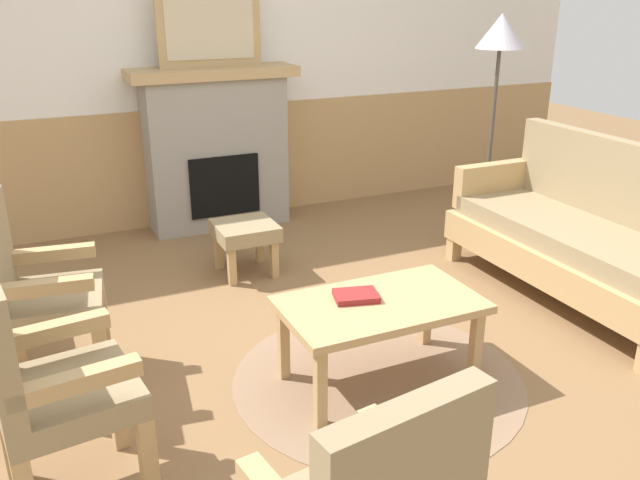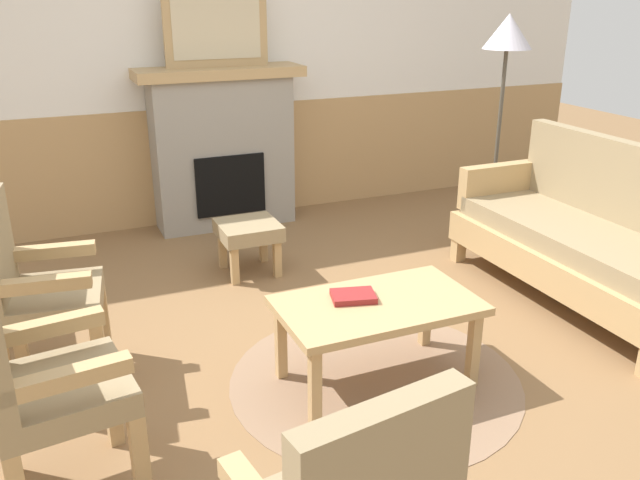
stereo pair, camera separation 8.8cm
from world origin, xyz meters
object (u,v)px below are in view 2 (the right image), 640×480
at_px(armchair_by_window_left, 37,376).
at_px(fireplace, 223,147).
at_px(framed_picture, 216,29).
at_px(book_on_table, 353,296).
at_px(coffee_table, 377,312).
at_px(couch, 588,240).
at_px(armchair_near_fireplace, 31,284).
at_px(floor_lamp_by_couch, 507,46).
at_px(footstool, 249,233).

bearing_deg(armchair_by_window_left, fireplace, 62.61).
relative_size(framed_picture, book_on_table, 3.83).
relative_size(coffee_table, book_on_table, 4.59).
bearing_deg(framed_picture, fireplace, -90.00).
xyz_separation_m(couch, armchair_near_fireplace, (-3.15, 0.30, 0.14)).
bearing_deg(book_on_table, framed_picture, 88.78).
bearing_deg(fireplace, couch, -53.68).
height_order(couch, armchair_by_window_left, same).
bearing_deg(coffee_table, framed_picture, 90.91).
relative_size(framed_picture, coffee_table, 0.83).
bearing_deg(couch, armchair_by_window_left, -169.94).
height_order(fireplace, book_on_table, fireplace).
height_order(book_on_table, armchair_near_fireplace, armchair_near_fireplace).
bearing_deg(framed_picture, floor_lamp_by_couch, -28.45).
distance_m(book_on_table, footstool, 1.50).
bearing_deg(footstool, armchair_by_window_left, -126.96).
bearing_deg(fireplace, armchair_by_window_left, -117.39).
relative_size(book_on_table, floor_lamp_by_couch, 0.12).
xyz_separation_m(framed_picture, floor_lamp_by_couch, (1.91, -1.03, -0.11)).
height_order(footstool, armchair_near_fireplace, armchair_near_fireplace).
bearing_deg(floor_lamp_by_couch, coffee_table, -139.82).
relative_size(couch, footstool, 4.50).
height_order(footstool, armchair_by_window_left, armchair_by_window_left).
distance_m(framed_picture, couch, 3.06).
relative_size(book_on_table, armchair_by_window_left, 0.21).
height_order(coffee_table, floor_lamp_by_couch, floor_lamp_by_couch).
relative_size(footstool, armchair_by_window_left, 0.41).
bearing_deg(couch, armchair_near_fireplace, 174.48).
xyz_separation_m(fireplace, couch, (1.68, -2.28, -0.26)).
relative_size(fireplace, floor_lamp_by_couch, 0.77).
bearing_deg(framed_picture, armchair_near_fireplace, -126.79).
height_order(couch, footstool, couch).
distance_m(framed_picture, footstool, 1.66).
bearing_deg(armchair_by_window_left, couch, 10.06).
height_order(fireplace, armchair_by_window_left, fireplace).
bearing_deg(book_on_table, armchair_near_fireplace, 158.56).
bearing_deg(couch, footstool, 145.66).
bearing_deg(couch, coffee_table, -168.73).
bearing_deg(book_on_table, armchair_by_window_left, -167.89).
relative_size(couch, floor_lamp_by_couch, 1.07).
bearing_deg(couch, fireplace, 126.32).
xyz_separation_m(coffee_table, armchair_near_fireplace, (-1.52, 0.63, 0.15)).
height_order(fireplace, coffee_table, fireplace).
xyz_separation_m(armchair_near_fireplace, armchair_by_window_left, (0.01, -0.86, 0.00)).
distance_m(armchair_near_fireplace, floor_lamp_by_couch, 3.63).
height_order(couch, armchair_near_fireplace, same).
bearing_deg(armchair_near_fireplace, couch, -5.52).
bearing_deg(floor_lamp_by_couch, couch, -100.40).
xyz_separation_m(fireplace, book_on_table, (-0.05, -2.53, -0.20)).
bearing_deg(footstool, fireplace, 83.21).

